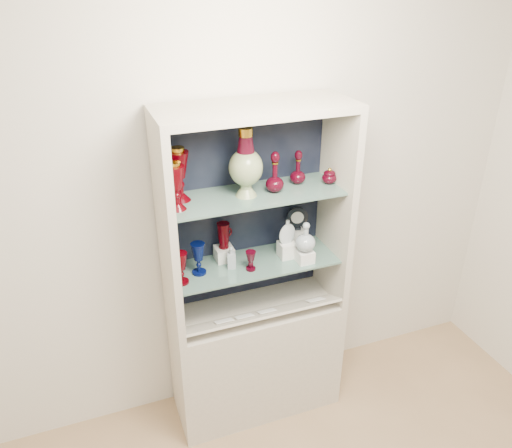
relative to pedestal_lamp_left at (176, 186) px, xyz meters
name	(u,v)px	position (x,y,z in m)	size (l,w,h in m)	color
wall_back	(242,191)	(0.42, 0.24, -0.19)	(3.50, 0.02, 2.80)	silver
cabinet_base	(256,356)	(0.42, 0.02, -1.22)	(1.00, 0.40, 0.75)	#BAB19F
cabinet_back_panel	(244,206)	(0.42, 0.21, -0.27)	(0.98, 0.02, 1.15)	black
cabinet_side_left	(167,235)	(-0.06, 0.02, -0.27)	(0.04, 0.40, 1.15)	#BAB19F
cabinet_side_right	(336,206)	(0.90, 0.02, -0.27)	(0.04, 0.40, 1.15)	#BAB19F
cabinet_top_cap	(256,109)	(0.42, 0.02, 0.33)	(1.00, 0.40, 0.04)	#BAB19F
shelf_lower	(255,263)	(0.42, 0.04, -0.55)	(0.92, 0.34, 0.01)	slate
shelf_upper	(255,195)	(0.42, 0.04, -0.13)	(0.92, 0.34, 0.01)	slate
label_ledge	(263,314)	(0.42, -0.09, -0.81)	(0.92, 0.18, 0.01)	#BAB19F
label_card_0	(315,300)	(0.75, -0.09, -0.80)	(0.10, 0.07, 0.00)	white
label_card_1	(224,321)	(0.19, -0.09, -0.80)	(0.10, 0.07, 0.00)	white
label_card_2	(267,311)	(0.44, -0.09, -0.80)	(0.10, 0.07, 0.00)	white
label_card_3	(244,316)	(0.31, -0.09, -0.80)	(0.10, 0.07, 0.00)	white
pedestal_lamp_left	(176,186)	(0.00, 0.00, 0.00)	(0.09, 0.09, 0.24)	#4E0006
pedestal_lamp_right	(179,174)	(0.04, 0.10, 0.02)	(0.11, 0.11, 0.28)	#4E0006
enamel_urn	(246,163)	(0.37, 0.04, 0.06)	(0.17, 0.17, 0.36)	#13491F
ruby_decanter_a	(275,170)	(0.52, 0.03, 0.00)	(0.10, 0.10, 0.25)	#3F0311
ruby_decanter_b	(298,166)	(0.68, 0.09, -0.02)	(0.09, 0.09, 0.20)	#3F0311
lidded_bowl	(329,176)	(0.85, 0.03, -0.08)	(0.08, 0.08, 0.09)	#3F0311
cobalt_goblet	(198,259)	(0.10, 0.04, -0.45)	(0.08, 0.08, 0.18)	#030C47
ruby_goblet_tall	(181,268)	(-0.01, -0.02, -0.45)	(0.07, 0.07, 0.18)	#4E0006
ruby_goblet_small	(251,261)	(0.37, -0.02, -0.48)	(0.06, 0.06, 0.11)	#3F0311
riser_ruby_pitcher	(224,253)	(0.27, 0.13, -0.50)	(0.10, 0.10, 0.08)	silver
ruby_pitcher	(223,235)	(0.27, 0.13, -0.39)	(0.11, 0.07, 0.15)	#4E0006
clear_square_bottle	(231,257)	(0.28, 0.04, -0.48)	(0.05, 0.05, 0.13)	#8F9CA5
riser_flat_flask	(287,250)	(0.61, 0.04, -0.50)	(0.09, 0.09, 0.09)	silver
flat_flask	(287,231)	(0.61, 0.04, -0.38)	(0.10, 0.04, 0.14)	silver
riser_clear_round_decanter	(305,256)	(0.68, -0.05, -0.51)	(0.09, 0.09, 0.07)	silver
clear_round_decanter	(306,238)	(0.68, -0.05, -0.39)	(0.11, 0.11, 0.17)	#8F9CA5
riser_cameo_medallion	(296,237)	(0.72, 0.15, -0.49)	(0.08, 0.08, 0.10)	silver
cameo_medallion	(297,218)	(0.72, 0.15, -0.37)	(0.12, 0.04, 0.15)	black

